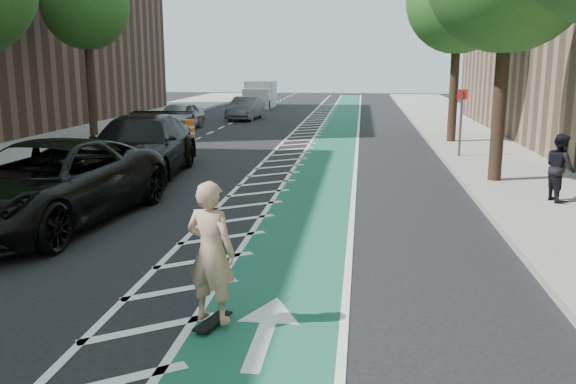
# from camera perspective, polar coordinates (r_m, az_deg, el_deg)

# --- Properties ---
(ground) EXTENTS (120.00, 120.00, 0.00)m
(ground) POSITION_cam_1_polar(r_m,az_deg,el_deg) (11.23, -15.30, -5.93)
(ground) COLOR black
(ground) RESTS_ON ground
(bike_lane) EXTENTS (2.00, 90.00, 0.01)m
(bike_lane) POSITION_cam_1_polar(r_m,az_deg,el_deg) (20.19, 3.50, 2.38)
(bike_lane) COLOR #195A47
(bike_lane) RESTS_ON ground
(buffer_strip) EXTENTS (1.40, 90.00, 0.01)m
(buffer_strip) POSITION_cam_1_polar(r_m,az_deg,el_deg) (20.33, -0.73, 2.47)
(buffer_strip) COLOR silver
(buffer_strip) RESTS_ON ground
(sidewalk_right) EXTENTS (5.00, 90.00, 0.15)m
(sidewalk_right) POSITION_cam_1_polar(r_m,az_deg,el_deg) (20.84, 21.66, 2.05)
(sidewalk_right) COLOR gray
(sidewalk_right) RESTS_ON ground
(curb_right) EXTENTS (0.12, 90.00, 0.16)m
(curb_right) POSITION_cam_1_polar(r_m,az_deg,el_deg) (20.35, 14.97, 2.28)
(curb_right) COLOR gray
(curb_right) RESTS_ON ground
(curb_left) EXTENTS (0.12, 90.00, 0.16)m
(curb_left) POSITION_cam_1_polar(r_m,az_deg,el_deg) (23.05, -22.32, 2.89)
(curb_left) COLOR gray
(curb_left) RESTS_ON ground
(tree_r_d) EXTENTS (4.20, 4.20, 7.90)m
(tree_r_d) POSITION_cam_1_polar(r_m,az_deg,el_deg) (26.25, 15.75, 16.83)
(tree_r_d) COLOR #382619
(tree_r_d) RESTS_ON ground
(tree_l_d) EXTENTS (4.20, 4.20, 7.90)m
(tree_l_d) POSITION_cam_1_polar(r_m,az_deg,el_deg) (28.64, -18.81, 16.21)
(tree_l_d) COLOR #382619
(tree_l_d) RESTS_ON ground
(sign_post) EXTENTS (0.35, 0.08, 2.47)m
(sign_post) POSITION_cam_1_polar(r_m,az_deg,el_deg) (22.23, 15.86, 6.34)
(sign_post) COLOR #4C4C4C
(sign_post) RESTS_ON ground
(skateboard) EXTENTS (0.40, 0.73, 0.10)m
(skateboard) POSITION_cam_1_polar(r_m,az_deg,el_deg) (8.17, -7.06, -11.93)
(skateboard) COLOR black
(skateboard) RESTS_ON ground
(skateboarder) EXTENTS (0.78, 0.62, 1.85)m
(skateboarder) POSITION_cam_1_polar(r_m,az_deg,el_deg) (7.83, -7.23, -5.61)
(skateboarder) COLOR tan
(skateboarder) RESTS_ON skateboard
(suv_near) EXTENTS (3.61, 6.64, 1.77)m
(suv_near) POSITION_cam_1_polar(r_m,az_deg,el_deg) (13.78, -21.69, 0.72)
(suv_near) COLOR black
(suv_near) RESTS_ON ground
(suv_far) EXTENTS (3.04, 6.45, 1.82)m
(suv_far) POSITION_cam_1_polar(r_m,az_deg,el_deg) (18.73, -13.71, 4.10)
(suv_far) COLOR black
(suv_far) RESTS_ON ground
(car_silver) EXTENTS (2.06, 4.26, 1.40)m
(car_silver) POSITION_cam_1_polar(r_m,az_deg,el_deg) (31.83, -10.19, 7.01)
(car_silver) COLOR #95959A
(car_silver) RESTS_ON ground
(car_grey) EXTENTS (1.76, 4.23, 1.36)m
(car_grey) POSITION_cam_1_polar(r_m,az_deg,el_deg) (37.11, -3.97, 7.83)
(car_grey) COLOR #515256
(car_grey) RESTS_ON ground
(pedestrian) EXTENTS (0.74, 0.88, 1.61)m
(pedestrian) POSITION_cam_1_polar(r_m,az_deg,el_deg) (15.74, 24.10, 2.11)
(pedestrian) COLOR black
(pedestrian) RESTS_ON sidewalk_right
(box_truck) EXTENTS (2.26, 4.78, 1.96)m
(box_truck) POSITION_cam_1_polar(r_m,az_deg,el_deg) (47.49, -2.64, 9.03)
(box_truck) COLOR silver
(box_truck) RESTS_ON ground
(barrel_a) EXTENTS (0.72, 0.72, 0.99)m
(barrel_a) POSITION_cam_1_polar(r_m,az_deg,el_deg) (20.69, -15.85, 3.47)
(barrel_a) COLOR #FC4A0D
(barrel_a) RESTS_ON ground
(barrel_b) EXTENTS (0.71, 0.71, 0.96)m
(barrel_b) POSITION_cam_1_polar(r_m,az_deg,el_deg) (22.64, -13.26, 4.28)
(barrel_b) COLOR #DB600B
(barrel_b) RESTS_ON ground
(barrel_c) EXTENTS (0.64, 0.64, 0.87)m
(barrel_c) POSITION_cam_1_polar(r_m,az_deg,el_deg) (27.76, -9.25, 5.74)
(barrel_c) COLOR #F9570D
(barrel_c) RESTS_ON ground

